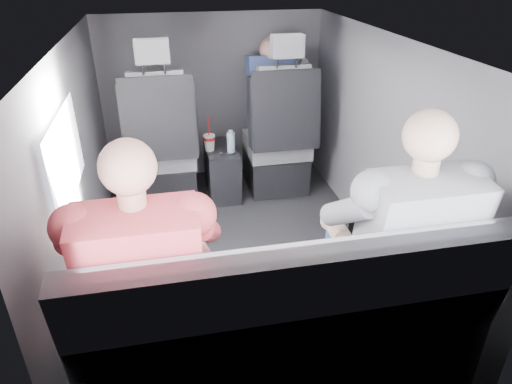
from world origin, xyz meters
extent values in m
plane|color=black|center=(0.00, 0.00, 0.00)|extent=(2.60, 2.60, 0.00)
plane|color=#B2B2AD|center=(0.00, 0.00, 1.35)|extent=(2.60, 2.60, 0.00)
cube|color=#56565B|center=(-0.90, 0.00, 0.68)|extent=(0.02, 2.60, 1.35)
cube|color=#56565B|center=(0.90, 0.00, 0.68)|extent=(0.02, 2.60, 1.35)
cube|color=#56565B|center=(0.00, 1.30, 0.68)|extent=(1.80, 0.02, 1.35)
cube|color=#56565B|center=(0.00, -1.30, 0.68)|extent=(1.80, 0.02, 1.35)
cube|color=white|center=(-0.88, -0.30, 0.90)|extent=(0.02, 0.75, 0.42)
cube|color=black|center=(0.45, 0.67, 0.80)|extent=(0.35, 0.11, 0.59)
cube|color=black|center=(-0.45, 0.92, 0.15)|extent=(0.46, 0.48, 0.30)
cube|color=#5C5C61|center=(-0.45, 0.90, 0.38)|extent=(0.48, 0.46, 0.14)
cube|color=#5C5C61|center=(-0.45, 0.70, 0.75)|extent=(0.38, 0.18, 0.61)
cube|color=black|center=(-0.67, 0.70, 0.72)|extent=(0.08, 0.21, 0.53)
cube|color=black|center=(-0.23, 0.70, 0.72)|extent=(0.08, 0.21, 0.53)
cube|color=black|center=(-0.45, 0.64, 0.74)|extent=(0.50, 0.11, 0.58)
cube|color=#5C5C61|center=(-0.45, 0.66, 1.19)|extent=(0.22, 0.10, 0.15)
cube|color=black|center=(0.45, 0.92, 0.15)|extent=(0.46, 0.48, 0.30)
cube|color=#5C5C61|center=(0.45, 0.90, 0.38)|extent=(0.48, 0.46, 0.14)
cube|color=#5C5C61|center=(0.45, 0.70, 0.75)|extent=(0.38, 0.18, 0.61)
cube|color=black|center=(0.23, 0.70, 0.72)|extent=(0.08, 0.21, 0.53)
cube|color=black|center=(0.67, 0.70, 0.72)|extent=(0.08, 0.21, 0.53)
cube|color=black|center=(0.45, 0.64, 0.74)|extent=(0.50, 0.11, 0.58)
cube|color=#5C5C61|center=(0.45, 0.66, 1.19)|extent=(0.22, 0.10, 0.15)
cube|color=black|center=(0.00, 0.88, 0.20)|extent=(0.24, 0.48, 0.40)
cylinder|color=black|center=(-0.05, 0.76, 0.41)|extent=(0.09, 0.09, 0.01)
cylinder|color=black|center=(0.06, 0.76, 0.41)|extent=(0.09, 0.09, 0.01)
cube|color=#5C5C61|center=(0.00, -1.02, 0.23)|extent=(1.60, 0.50, 0.45)
cube|color=#5C5C61|center=(0.00, -1.25, 0.68)|extent=(1.60, 0.17, 0.47)
cylinder|color=red|center=(-0.09, 0.84, 0.50)|extent=(0.09, 0.09, 0.02)
cylinder|color=white|center=(-0.09, 0.84, 0.52)|extent=(0.09, 0.09, 0.01)
cylinder|color=red|center=(-0.09, 0.84, 0.60)|extent=(0.01, 0.01, 0.15)
cylinder|color=#A2C4DB|center=(0.06, 0.76, 0.48)|extent=(0.06, 0.06, 0.16)
cylinder|color=#A2C4DB|center=(0.06, 0.76, 0.57)|extent=(0.04, 0.04, 0.02)
cube|color=white|center=(-0.48, -0.77, 0.59)|extent=(0.33, 0.27, 0.02)
cube|color=silver|center=(-0.48, -0.78, 0.60)|extent=(0.26, 0.16, 0.00)
cube|color=white|center=(-0.48, -0.70, 0.60)|extent=(0.10, 0.06, 0.00)
cube|color=white|center=(-0.48, -0.90, 0.70)|extent=(0.30, 0.12, 0.21)
cube|color=silver|center=(-0.48, -0.89, 0.70)|extent=(0.27, 0.10, 0.18)
cube|color=black|center=(0.50, -0.74, 0.59)|extent=(0.40, 0.37, 0.02)
cube|color=black|center=(0.50, -0.76, 0.60)|extent=(0.29, 0.25, 0.00)
cube|color=black|center=(0.50, -0.68, 0.60)|extent=(0.11, 0.09, 0.00)
cube|color=black|center=(0.50, -0.89, 0.71)|extent=(0.31, 0.23, 0.22)
cube|color=silver|center=(0.50, -0.88, 0.70)|extent=(0.27, 0.20, 0.19)
cube|color=#313236|center=(-0.65, -0.90, 0.52)|extent=(0.15, 0.45, 0.13)
cube|color=#313236|center=(-0.42, -0.90, 0.52)|extent=(0.15, 0.45, 0.13)
cube|color=#313236|center=(-0.65, -0.67, 0.23)|extent=(0.13, 0.13, 0.45)
cube|color=#313236|center=(-0.42, -0.67, 0.23)|extent=(0.13, 0.13, 0.45)
cube|color=#B93F3D|center=(-0.53, -1.10, 0.77)|extent=(0.41, 0.28, 0.55)
sphere|color=#D99C87|center=(-0.53, -1.07, 1.16)|extent=(0.18, 0.18, 0.18)
cylinder|color=#D99C87|center=(-0.74, -0.82, 0.67)|extent=(0.11, 0.28, 0.12)
cylinder|color=#D99C87|center=(-0.33, -0.82, 0.67)|extent=(0.11, 0.28, 0.12)
cube|color=navy|center=(0.38, -0.90, 0.52)|extent=(0.16, 0.46, 0.14)
cube|color=navy|center=(0.61, -0.90, 0.52)|extent=(0.16, 0.46, 0.14)
cube|color=navy|center=(0.38, -0.66, 0.23)|extent=(0.14, 0.14, 0.45)
cube|color=navy|center=(0.61, -0.66, 0.23)|extent=(0.14, 0.14, 0.45)
cube|color=gray|center=(0.50, -1.10, 0.78)|extent=(0.42, 0.29, 0.57)
sphere|color=#CEA88C|center=(0.50, -1.07, 1.19)|extent=(0.19, 0.19, 0.19)
cylinder|color=#CEA88C|center=(0.29, -0.82, 0.68)|extent=(0.12, 0.29, 0.13)
cylinder|color=#CEA88C|center=(0.71, -0.82, 0.68)|extent=(0.12, 0.29, 0.13)
cube|color=navy|center=(0.45, 1.08, 0.78)|extent=(0.38, 0.24, 0.55)
sphere|color=#D99C87|center=(0.45, 1.10, 1.09)|extent=(0.19, 0.19, 0.19)
cube|color=navy|center=(0.45, 1.14, 0.49)|extent=(0.32, 0.38, 0.11)
camera|label=1|loc=(-0.40, -2.42, 1.76)|focal=32.00mm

